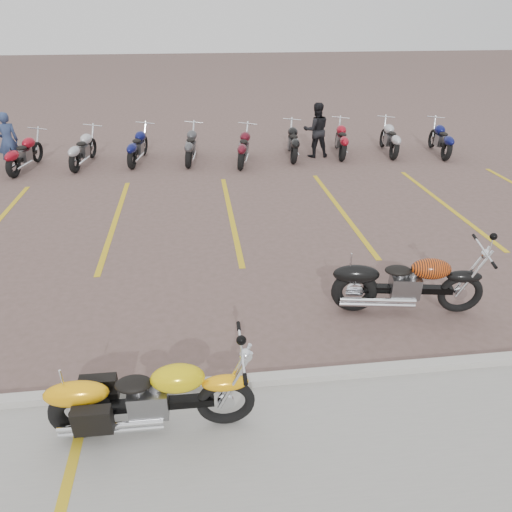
{
  "coord_description": "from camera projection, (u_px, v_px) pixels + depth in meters",
  "views": [
    {
      "loc": [
        -0.8,
        -7.08,
        4.47
      ],
      "look_at": [
        0.13,
        0.27,
        0.75
      ],
      "focal_mm": 35.0,
      "sensor_mm": 36.0,
      "label": 1
    }
  ],
  "objects": [
    {
      "name": "ground",
      "position": [
        250.0,
        303.0,
        8.38
      ],
      "size": [
        100.0,
        100.0,
        0.0
      ],
      "primitive_type": "plane",
      "color": "brown",
      "rests_on": "ground"
    },
    {
      "name": "curb",
      "position": [
        267.0,
        380.0,
        6.58
      ],
      "size": [
        60.0,
        0.18,
        0.12
      ],
      "primitive_type": "cube",
      "color": "#ADAAA3",
      "rests_on": "ground"
    },
    {
      "name": "parking_stripes",
      "position": [
        231.0,
        215.0,
        11.92
      ],
      "size": [
        38.0,
        5.5,
        0.01
      ],
      "primitive_type": null,
      "color": "gold",
      "rests_on": "ground"
    },
    {
      "name": "yellow_cruiser",
      "position": [
        148.0,
        398.0,
        5.67
      ],
      "size": [
        2.34,
        0.35,
        0.96
      ],
      "rotation": [
        0.1,
        0.0,
        -0.02
      ],
      "color": "black",
      "rests_on": "ground"
    },
    {
      "name": "flame_cruiser",
      "position": [
        403.0,
        285.0,
        7.94
      ],
      "size": [
        2.39,
        0.57,
        0.99
      ],
      "rotation": [
        0.07,
        0.0,
        -0.17
      ],
      "color": "black",
      "rests_on": "ground"
    },
    {
      "name": "person_a",
      "position": [
        8.0,
        141.0,
        14.9
      ],
      "size": [
        0.74,
        0.65,
        1.71
      ],
      "primitive_type": "imported",
      "rotation": [
        0.0,
        0.0,
        3.62
      ],
      "color": "navy",
      "rests_on": "ground"
    },
    {
      "name": "person_b",
      "position": [
        316.0,
        130.0,
        16.16
      ],
      "size": [
        0.85,
        0.66,
        1.74
      ],
      "primitive_type": "imported",
      "rotation": [
        0.0,
        0.0,
        3.14
      ],
      "color": "black",
      "rests_on": "ground"
    },
    {
      "name": "bg_bike_row",
      "position": [
        216.0,
        144.0,
        15.77
      ],
      "size": [
        15.73,
        2.06,
        1.1
      ],
      "color": "black",
      "rests_on": "ground"
    }
  ]
}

